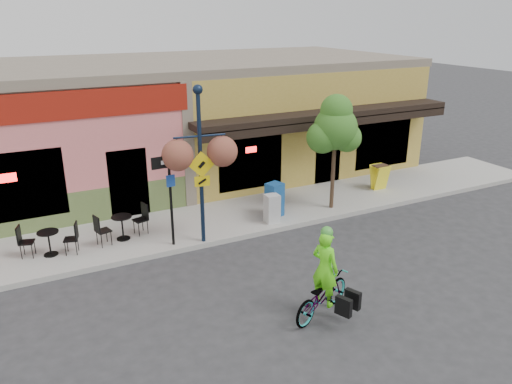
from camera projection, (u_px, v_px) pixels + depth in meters
ground at (266, 243)px, 14.19m from camera, size 90.00×90.00×0.00m
sidewalk at (237, 217)px, 15.84m from camera, size 24.00×3.00×0.15m
curb at (257, 234)px, 14.62m from camera, size 24.00×0.12×0.15m
building at (178, 118)px, 19.72m from camera, size 18.20×8.20×4.50m
bicycle at (322, 295)px, 10.70m from camera, size 1.93×1.28×0.96m
cyclist_rider at (324, 279)px, 10.59m from camera, size 0.61×0.73×1.71m
lamp_post at (201, 167)px, 13.25m from camera, size 1.45×0.74×4.35m
one_way_sign at (171, 201)px, 13.34m from camera, size 1.00×0.28×2.56m
cafe_set_left at (49, 240)px, 13.03m from camera, size 1.61×1.13×0.88m
cafe_set_right at (122, 224)px, 13.95m from camera, size 1.65×1.12×0.91m
newspaper_box_blue at (274, 200)px, 15.55m from camera, size 0.59×0.56×1.07m
newspaper_box_grey at (272, 208)px, 15.11m from camera, size 0.42×0.38×0.88m
street_tree at (334, 152)px, 15.76m from camera, size 1.48×1.48×3.75m
sandwich_board at (382, 178)px, 17.81m from camera, size 0.55×0.40×0.91m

